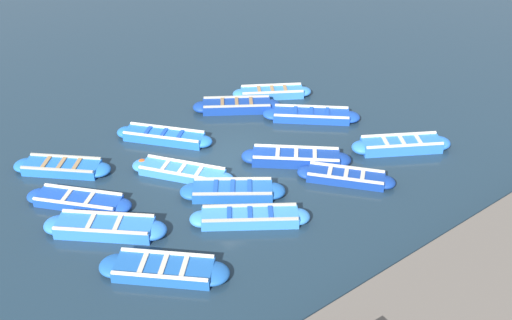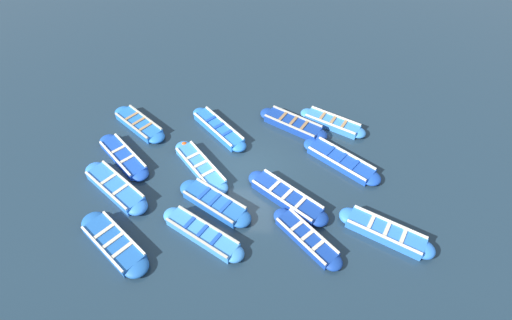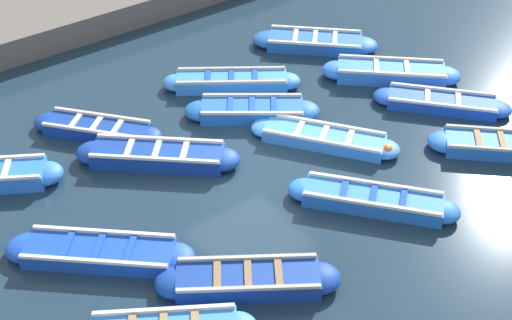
# 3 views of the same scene
# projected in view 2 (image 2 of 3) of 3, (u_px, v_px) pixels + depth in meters

# --- Properties ---
(ground_plane) EXTENTS (120.00, 120.00, 0.00)m
(ground_plane) POSITION_uv_depth(u_px,v_px,m) (245.00, 176.00, 17.17)
(ground_plane) COLOR #1C303F
(boat_broadside) EXTENTS (3.18, 3.45, 0.38)m
(boat_broadside) POSITION_uv_depth(u_px,v_px,m) (341.00, 161.00, 17.55)
(boat_broadside) COLOR #1947B7
(boat_broadside) RESTS_ON ground
(boat_tucked) EXTENTS (2.97, 3.09, 0.39)m
(boat_tucked) POSITION_uv_depth(u_px,v_px,m) (139.00, 124.00, 19.17)
(boat_tucked) COLOR blue
(boat_tucked) RESTS_ON ground
(boat_mid_row) EXTENTS (2.56, 3.58, 0.47)m
(boat_mid_row) POSITION_uv_depth(u_px,v_px,m) (386.00, 232.00, 15.02)
(boat_mid_row) COLOR blue
(boat_mid_row) RESTS_ON ground
(boat_centre) EXTENTS (3.15, 3.38, 0.46)m
(boat_centre) POSITION_uv_depth(u_px,v_px,m) (115.00, 187.00, 16.49)
(boat_centre) COLOR blue
(boat_centre) RESTS_ON ground
(boat_near_quay) EXTENTS (2.37, 3.23, 0.40)m
(boat_near_quay) POSITION_uv_depth(u_px,v_px,m) (332.00, 123.00, 19.22)
(boat_near_quay) COLOR #3884E0
(boat_near_quay) RESTS_ON ground
(boat_stern_in) EXTENTS (3.33, 2.97, 0.41)m
(boat_stern_in) POSITION_uv_depth(u_px,v_px,m) (219.00, 129.00, 18.94)
(boat_stern_in) COLOR blue
(boat_stern_in) RESTS_ON ground
(boat_alongside) EXTENTS (3.17, 2.95, 0.36)m
(boat_alongside) POSITION_uv_depth(u_px,v_px,m) (123.00, 157.00, 17.74)
(boat_alongside) COLOR #1947B7
(boat_alongside) RESTS_ON ground
(boat_inner_gap) EXTENTS (3.43, 2.81, 0.36)m
(boat_inner_gap) POSITION_uv_depth(u_px,v_px,m) (201.00, 167.00, 17.34)
(boat_inner_gap) COLOR #3884E0
(boat_inner_gap) RESTS_ON ground
(boat_outer_right) EXTENTS (3.15, 3.45, 0.45)m
(boat_outer_right) POSITION_uv_depth(u_px,v_px,m) (287.00, 197.00, 16.15)
(boat_outer_right) COLOR navy
(boat_outer_right) RESTS_ON ground
(boat_outer_left) EXTENTS (2.71, 3.29, 0.42)m
(boat_outer_left) POSITION_uv_depth(u_px,v_px,m) (215.00, 203.00, 15.99)
(boat_outer_left) COLOR #1E59AD
(boat_outer_left) RESTS_ON ground
(boat_far_corner) EXTENTS (3.00, 2.70, 0.38)m
(boat_far_corner) POSITION_uv_depth(u_px,v_px,m) (307.00, 238.00, 14.91)
(boat_far_corner) COLOR navy
(boat_far_corner) RESTS_ON ground
(boat_end_of_row) EXTENTS (3.21, 3.33, 0.40)m
(boat_end_of_row) POSITION_uv_depth(u_px,v_px,m) (114.00, 243.00, 14.75)
(boat_end_of_row) COLOR #1E59AD
(boat_end_of_row) RESTS_ON ground
(boat_bow_out) EXTENTS (2.71, 3.48, 0.42)m
(boat_bow_out) POSITION_uv_depth(u_px,v_px,m) (202.00, 234.00, 15.01)
(boat_bow_out) COLOR #3884E0
(boat_bow_out) RESTS_ON ground
(boat_drifting) EXTENTS (2.65, 3.42, 0.44)m
(boat_drifting) POSITION_uv_depth(u_px,v_px,m) (293.00, 124.00, 19.14)
(boat_drifting) COLOR navy
(boat_drifting) RESTS_ON ground
(buoy_orange_near) EXTENTS (0.33, 0.33, 0.33)m
(buoy_orange_near) POSITION_uv_depth(u_px,v_px,m) (184.00, 145.00, 18.20)
(buoy_orange_near) COLOR #E05119
(buoy_orange_near) RESTS_ON ground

